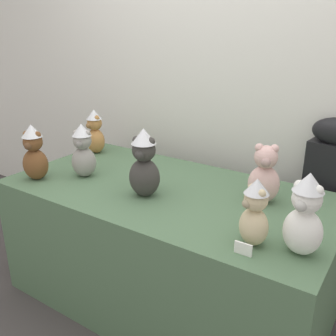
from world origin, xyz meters
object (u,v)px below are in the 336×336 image
teddy_bear_blush (264,176)px  display_table (168,246)px  teddy_bear_sand (255,213)px  teddy_bear_caramel (95,132)px  teddy_bear_snow (305,215)px  teddy_bear_charcoal (144,164)px  teddy_bear_chestnut (34,153)px  instrument_case (326,209)px  teddy_bear_ash (83,151)px

teddy_bear_blush → display_table: bearing=175.4°
teddy_bear_sand → teddy_bear_caramel: size_ratio=0.94×
teddy_bear_caramel → teddy_bear_snow: teddy_bear_snow is taller
teddy_bear_charcoal → teddy_bear_chestnut: size_ratio=1.11×
instrument_case → teddy_bear_ash: 1.42m
display_table → instrument_case: 0.93m
teddy_bear_snow → teddy_bear_blush: bearing=137.4°
display_table → teddy_bear_chestnut: size_ratio=5.51×
teddy_bear_snow → teddy_bear_sand: bearing=-158.6°
teddy_bear_blush → teddy_bear_chestnut: (-1.17, -0.42, 0.02)m
instrument_case → teddy_bear_caramel: 1.53m
display_table → teddy_bear_caramel: size_ratio=5.85×
teddy_bear_blush → teddy_bear_chestnut: size_ratio=0.94×
display_table → teddy_bear_caramel: (-0.76, 0.25, 0.50)m
display_table → teddy_bear_snow: teddy_bear_snow is taller
display_table → instrument_case: bearing=39.5°
teddy_bear_ash → teddy_bear_chestnut: (-0.19, -0.18, 0.00)m
teddy_bear_charcoal → teddy_bear_blush: 0.59m
teddy_bear_charcoal → teddy_bear_ash: 0.45m
teddy_bear_sand → teddy_bear_blush: bearing=137.6°
instrument_case → teddy_bear_charcoal: bearing=-130.5°
teddy_bear_ash → teddy_bear_blush: bearing=-12.1°
teddy_bear_blush → instrument_case: bearing=43.3°
teddy_bear_charcoal → teddy_bear_caramel: (-0.70, 0.38, -0.03)m
teddy_bear_caramel → teddy_bear_chestnut: bearing=-70.7°
teddy_bear_ash → teddy_bear_caramel: size_ratio=1.04×
teddy_bear_chestnut → instrument_case: bearing=12.2°
teddy_bear_ash → display_table: bearing=-13.6°
instrument_case → teddy_bear_blush: bearing=-110.6°
teddy_bear_ash → teddy_bear_snow: teddy_bear_snow is taller
display_table → teddy_bear_charcoal: 0.54m
teddy_bear_charcoal → display_table: bearing=53.9°
teddy_bear_caramel → teddy_bear_blush: bearing=7.4°
teddy_bear_chestnut → display_table: bearing=3.0°
teddy_bear_sand → teddy_bear_charcoal: size_ratio=0.79×
display_table → teddy_bear_caramel: teddy_bear_caramel is taller
instrument_case → teddy_bear_snow: size_ratio=3.25×
display_table → teddy_bear_sand: bearing=-24.7°
display_table → teddy_bear_blush: size_ratio=5.87×
instrument_case → teddy_bear_charcoal: instrument_case is taller
teddy_bear_caramel → teddy_bear_charcoal: bearing=-15.6°
display_table → teddy_bear_snow: 0.94m
instrument_case → teddy_bear_snow: 0.87m
teddy_bear_sand → teddy_bear_charcoal: (-0.63, 0.13, 0.04)m
teddy_bear_charcoal → teddy_bear_sand: bearing=-25.5°
display_table → instrument_case: (0.70, 0.58, 0.19)m
teddy_bear_charcoal → teddy_bear_ash: teddy_bear_charcoal is taller
instrument_case → teddy_bear_chestnut: bearing=-141.8°
display_table → teddy_bear_sand: (0.58, -0.27, 0.49)m
teddy_bear_charcoal → teddy_bear_blush: (0.53, 0.26, -0.03)m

